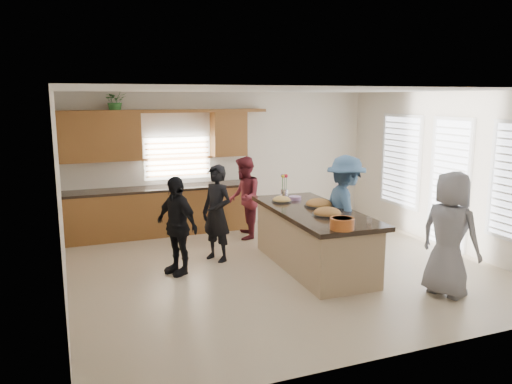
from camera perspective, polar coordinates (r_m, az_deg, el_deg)
name	(u,v)px	position (r m, az deg, el deg)	size (l,w,h in m)	color
floor	(282,267)	(8.15, 2.99, -8.55)	(6.50, 6.50, 0.00)	#BCAA8C
room_shell	(283,150)	(7.73, 3.13, 4.85)	(6.52, 6.02, 2.81)	silver
back_cabinetry	(158,189)	(10.04, -11.16, 0.34)	(4.08, 0.66, 2.46)	brown
right_wall_glazing	(451,175)	(9.49, 21.42, 1.83)	(0.06, 4.00, 2.25)	white
island	(313,240)	(8.07, 6.58, -5.46)	(1.24, 2.74, 0.95)	tan
platter_front	(327,213)	(7.59, 8.14, -2.43)	(0.46, 0.46, 0.19)	black
platter_mid	(319,204)	(8.19, 7.18, -1.42)	(0.47, 0.47, 0.19)	black
platter_back	(282,200)	(8.47, 2.95, -0.95)	(0.34, 0.34, 0.14)	black
salad_bowl	(342,223)	(6.80, 9.81, -3.51)	(0.33, 0.33, 0.16)	#B85821
clear_cup	(369,220)	(7.21, 12.84, -3.18)	(0.07, 0.07, 0.09)	white
plate_stack	(295,198)	(8.67, 4.48, -0.69)	(0.22, 0.22, 0.06)	#AD81BC
flower_vase	(285,185)	(8.84, 3.28, 0.77)	(0.14, 0.14, 0.41)	silver
potted_plant	(115,101)	(9.87, -15.78, 9.99)	(0.41, 0.36, 0.46)	#32742E
woman_left_back	(217,213)	(8.30, -4.50, -2.43)	(0.59, 0.39, 1.61)	black
woman_left_mid	(244,198)	(9.58, -1.37, -0.67)	(0.77, 0.60, 1.59)	maroon
woman_left_front	(177,225)	(7.76, -9.07, -3.79)	(0.90, 0.37, 1.53)	black
woman_right_back	(345,210)	(8.28, 10.17, -2.00)	(1.15, 0.66, 1.78)	#3D5F85
woman_right_front	(450,234)	(7.30, 21.27, -4.51)	(0.85, 0.55, 1.73)	gray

